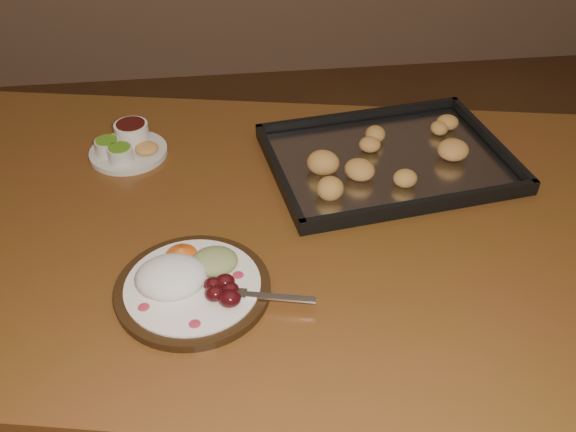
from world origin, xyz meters
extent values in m
plane|color=brown|center=(0.00, 0.00, 0.00)|extent=(4.00, 4.00, 0.00)
cube|color=brown|center=(-0.22, -0.14, 0.73)|extent=(1.65, 1.19, 0.04)
cylinder|color=#432D14|center=(-0.81, 0.37, 0.35)|extent=(0.07, 0.07, 0.71)
cylinder|color=#432D14|center=(0.52, 0.10, 0.35)|extent=(0.07, 0.07, 0.71)
cylinder|color=black|center=(-0.34, -0.31, 0.76)|extent=(0.25, 0.25, 0.01)
cylinder|color=white|center=(-0.34, -0.31, 0.77)|extent=(0.22, 0.22, 0.01)
ellipsoid|color=#B22A3E|center=(-0.41, -0.35, 0.77)|extent=(0.02, 0.02, 0.00)
ellipsoid|color=#B22A3E|center=(-0.33, -0.39, 0.77)|extent=(0.02, 0.02, 0.00)
ellipsoid|color=#B22A3E|center=(-0.26, -0.30, 0.77)|extent=(0.02, 0.02, 0.00)
ellipsoid|color=#B22A3E|center=(-0.40, -0.26, 0.77)|extent=(0.02, 0.02, 0.00)
ellipsoid|color=white|center=(-0.37, -0.30, 0.78)|extent=(0.14, 0.13, 0.05)
ellipsoid|color=#4E0B11|center=(-0.30, -0.35, 0.78)|extent=(0.03, 0.03, 0.02)
ellipsoid|color=#4E0B11|center=(-0.28, -0.34, 0.78)|extent=(0.03, 0.03, 0.02)
ellipsoid|color=#4E0B11|center=(-0.28, -0.32, 0.78)|extent=(0.03, 0.03, 0.02)
ellipsoid|color=#4E0B11|center=(-0.28, -0.36, 0.78)|extent=(0.03, 0.03, 0.02)
ellipsoid|color=#4E0B11|center=(-0.30, -0.33, 0.78)|extent=(0.03, 0.03, 0.02)
ellipsoid|color=tan|center=(-0.30, -0.27, 0.78)|extent=(0.10, 0.09, 0.03)
cone|color=orange|center=(-0.35, -0.24, 0.78)|extent=(0.06, 0.06, 0.02)
cube|color=silver|center=(-0.20, -0.36, 0.77)|extent=(0.12, 0.04, 0.00)
cube|color=silver|center=(-0.27, -0.34, 0.77)|extent=(0.04, 0.03, 0.00)
cylinder|color=silver|center=(-0.29, -0.34, 0.77)|extent=(0.03, 0.01, 0.00)
cylinder|color=silver|center=(-0.29, -0.34, 0.77)|extent=(0.03, 0.01, 0.00)
cylinder|color=silver|center=(-0.29, -0.33, 0.77)|extent=(0.03, 0.01, 0.00)
cylinder|color=silver|center=(-0.29, -0.33, 0.77)|extent=(0.03, 0.01, 0.00)
cylinder|color=silver|center=(-0.47, 0.12, 0.76)|extent=(0.16, 0.16, 0.01)
cylinder|color=silver|center=(-0.51, 0.11, 0.78)|extent=(0.05, 0.05, 0.03)
cylinder|color=#4F881B|center=(-0.51, 0.11, 0.79)|extent=(0.04, 0.04, 0.00)
cylinder|color=silver|center=(-0.48, 0.08, 0.78)|extent=(0.05, 0.05, 0.03)
cylinder|color=#4F881B|center=(-0.48, 0.08, 0.79)|extent=(0.04, 0.04, 0.00)
cylinder|color=white|center=(-0.46, 0.15, 0.78)|extent=(0.07, 0.07, 0.04)
cylinder|color=#340C09|center=(-0.46, 0.15, 0.80)|extent=(0.06, 0.06, 0.00)
ellipsoid|color=#E2B850|center=(-0.43, 0.10, 0.77)|extent=(0.05, 0.05, 0.02)
cube|color=black|center=(0.06, 0.01, 0.75)|extent=(0.52, 0.41, 0.01)
cube|color=black|center=(0.04, 0.18, 0.77)|extent=(0.47, 0.08, 0.02)
cube|color=black|center=(0.09, -0.15, 0.77)|extent=(0.47, 0.08, 0.02)
cube|color=black|center=(0.29, 0.05, 0.77)|extent=(0.06, 0.35, 0.02)
cube|color=black|center=(-0.16, -0.02, 0.77)|extent=(0.06, 0.35, 0.02)
cube|color=#B1B1B5|center=(0.06, 0.01, 0.76)|extent=(0.49, 0.38, 0.00)
ellipsoid|color=gold|center=(0.12, 0.02, 0.78)|extent=(0.05, 0.05, 0.04)
ellipsoid|color=gold|center=(0.15, 0.07, 0.78)|extent=(0.07, 0.07, 0.04)
ellipsoid|color=gold|center=(0.06, 0.12, 0.78)|extent=(0.06, 0.06, 0.04)
ellipsoid|color=gold|center=(-0.02, 0.05, 0.78)|extent=(0.07, 0.07, 0.04)
ellipsoid|color=gold|center=(-0.04, 0.03, 0.78)|extent=(0.07, 0.07, 0.04)
ellipsoid|color=gold|center=(0.01, -0.01, 0.78)|extent=(0.07, 0.07, 0.04)
ellipsoid|color=gold|center=(0.01, -0.06, 0.78)|extent=(0.07, 0.07, 0.04)
ellipsoid|color=gold|center=(0.09, -0.09, 0.78)|extent=(0.06, 0.06, 0.04)
ellipsoid|color=gold|center=(0.18, -0.01, 0.78)|extent=(0.07, 0.07, 0.04)
camera|label=1|loc=(-0.27, -1.05, 1.49)|focal=40.00mm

